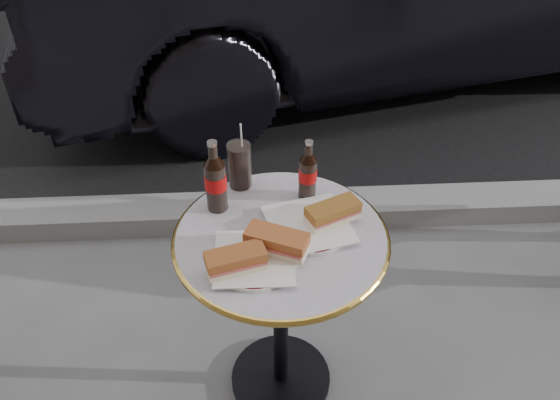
{
  "coord_description": "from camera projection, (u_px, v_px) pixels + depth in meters",
  "views": [
    {
      "loc": [
        -0.07,
        -1.13,
        1.79
      ],
      "look_at": [
        0.0,
        0.05,
        0.82
      ],
      "focal_mm": 35.0,
      "sensor_mm": 36.0,
      "label": 1
    }
  ],
  "objects": [
    {
      "name": "bistro_table",
      "position": [
        281.0,
        317.0,
        1.78
      ],
      "size": [
        0.62,
        0.62,
        0.73
      ],
      "primitive_type": null,
      "color": "#BAB2C4",
      "rests_on": "ground"
    },
    {
      "name": "ground",
      "position": [
        281.0,
        380.0,
        2.01
      ],
      "size": [
        80.0,
        80.0,
        0.0
      ],
      "primitive_type": "plane",
      "color": "slate",
      "rests_on": "ground"
    },
    {
      "name": "sandwich_left_b",
      "position": [
        277.0,
        243.0,
        1.47
      ],
      "size": [
        0.19,
        0.14,
        0.06
      ],
      "primitive_type": "cube",
      "rotation": [
        0.0,
        0.0,
        -0.42
      ],
      "color": "#A15229",
      "rests_on": "plate_left"
    },
    {
      "name": "plate_left",
      "position": [
        254.0,
        260.0,
        1.46
      ],
      "size": [
        0.26,
        0.26,
        0.01
      ],
      "primitive_type": "cylinder",
      "rotation": [
        0.0,
        0.0,
        -0.19
      ],
      "color": "white",
      "rests_on": "bistro_table"
    },
    {
      "name": "plate_right",
      "position": [
        309.0,
        226.0,
        1.57
      ],
      "size": [
        0.25,
        0.25,
        0.01
      ],
      "primitive_type": "cylinder",
      "rotation": [
        0.0,
        0.0,
        0.06
      ],
      "color": "silver",
      "rests_on": "bistro_table"
    },
    {
      "name": "sandwich_right",
      "position": [
        333.0,
        213.0,
        1.56
      ],
      "size": [
        0.17,
        0.13,
        0.05
      ],
      "primitive_type": "cube",
      "rotation": [
        0.0,
        0.0,
        0.43
      ],
      "color": "brown",
      "rests_on": "plate_right"
    },
    {
      "name": "cola_bottle_left",
      "position": [
        215.0,
        176.0,
        1.57
      ],
      "size": [
        0.08,
        0.08,
        0.24
      ],
      "primitive_type": null,
      "rotation": [
        0.0,
        0.0,
        0.2
      ],
      "color": "black",
      "rests_on": "bistro_table"
    },
    {
      "name": "cola_glass",
      "position": [
        240.0,
        165.0,
        1.68
      ],
      "size": [
        0.1,
        0.1,
        0.15
      ],
      "primitive_type": "cylinder",
      "rotation": [
        0.0,
        0.0,
        -0.43
      ],
      "color": "black",
      "rests_on": "bistro_table"
    },
    {
      "name": "sandwich_left_a",
      "position": [
        236.0,
        261.0,
        1.41
      ],
      "size": [
        0.17,
        0.11,
        0.05
      ],
      "primitive_type": "cube",
      "rotation": [
        0.0,
        0.0,
        0.27
      ],
      "color": "#984F26",
      "rests_on": "plate_left"
    },
    {
      "name": "cola_bottle_right",
      "position": [
        308.0,
        170.0,
        1.62
      ],
      "size": [
        0.07,
        0.07,
        0.2
      ],
      "primitive_type": null,
      "rotation": [
        0.0,
        0.0,
        0.24
      ],
      "color": "black",
      "rests_on": "bistro_table"
    },
    {
      "name": "curb",
      "position": [
        270.0,
        212.0,
        2.68
      ],
      "size": [
        40.0,
        0.2,
        0.12
      ],
      "primitive_type": "cube",
      "color": "gray",
      "rests_on": "ground"
    }
  ]
}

